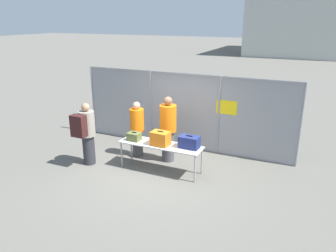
# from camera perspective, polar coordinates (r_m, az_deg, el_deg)

# --- Properties ---
(ground_plane) EXTENTS (120.00, 120.00, 0.00)m
(ground_plane) POSITION_cam_1_polar(r_m,az_deg,el_deg) (8.72, -2.26, -7.96)
(ground_plane) COLOR #605E56
(fence_section) EXTENTS (6.74, 0.07, 2.32)m
(fence_section) POSITION_cam_1_polar(r_m,az_deg,el_deg) (9.91, 2.72, 2.84)
(fence_section) COLOR gray
(fence_section) RESTS_ON ground_plane
(inspection_table) EXTENTS (2.22, 0.63, 0.74)m
(inspection_table) POSITION_cam_1_polar(r_m,az_deg,el_deg) (8.52, -1.29, -3.52)
(inspection_table) COLOR #B2B2AD
(inspection_table) RESTS_ON ground_plane
(suitcase_olive) EXTENTS (0.35, 0.28, 0.23)m
(suitcase_olive) POSITION_cam_1_polar(r_m,az_deg,el_deg) (8.77, -5.90, -1.83)
(suitcase_olive) COLOR #566033
(suitcase_olive) RESTS_ON inspection_table
(suitcase_orange) EXTENTS (0.49, 0.36, 0.38)m
(suitcase_orange) POSITION_cam_1_polar(r_m,az_deg,el_deg) (8.38, -1.34, -2.18)
(suitcase_orange) COLOR orange
(suitcase_orange) RESTS_ON inspection_table
(suitcase_navy) EXTENTS (0.51, 0.33, 0.33)m
(suitcase_navy) POSITION_cam_1_polar(r_m,az_deg,el_deg) (8.24, 3.73, -2.80)
(suitcase_navy) COLOR navy
(suitcase_navy) RESTS_ON inspection_table
(traveler_hooded) EXTENTS (0.43, 0.66, 1.73)m
(traveler_hooded) POSITION_cam_1_polar(r_m,az_deg,el_deg) (9.05, -14.10, -0.99)
(traveler_hooded) COLOR #2D2D33
(traveler_hooded) RESTS_ON ground_plane
(security_worker_near) EXTENTS (0.46, 0.46, 1.85)m
(security_worker_near) POSITION_cam_1_polar(r_m,az_deg,el_deg) (9.03, -0.00, -0.41)
(security_worker_near) COLOR #4C4C51
(security_worker_near) RESTS_ON ground_plane
(security_worker_far) EXTENTS (0.40, 0.40, 1.62)m
(security_worker_far) POSITION_cam_1_polar(r_m,az_deg,el_deg) (9.45, -5.39, -0.40)
(security_worker_far) COLOR #4C4C51
(security_worker_far) RESTS_ON ground_plane
(utility_trailer) EXTENTS (3.33, 2.26, 0.68)m
(utility_trailer) POSITION_cam_1_polar(r_m,az_deg,el_deg) (10.94, 10.54, -0.37)
(utility_trailer) COLOR #4C6B47
(utility_trailer) RESTS_ON ground_plane
(distant_hangar) EXTENTS (10.45, 13.63, 7.54)m
(distant_hangar) POSITION_cam_1_polar(r_m,az_deg,el_deg) (40.83, 22.67, 16.96)
(distant_hangar) COLOR #B2B7B2
(distant_hangar) RESTS_ON ground_plane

